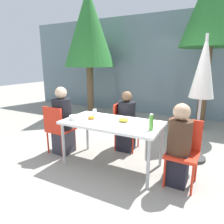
% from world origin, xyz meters
% --- Properties ---
extents(ground_plane, '(24.00, 24.00, 0.00)m').
position_xyz_m(ground_plane, '(0.00, 0.00, 0.00)').
color(ground_plane, gray).
extents(building_facade, '(10.00, 0.20, 3.00)m').
position_xyz_m(building_facade, '(0.00, 3.62, 1.50)').
color(building_facade, slate).
rests_on(building_facade, ground).
extents(dining_table, '(1.50, 0.79, 0.73)m').
position_xyz_m(dining_table, '(0.00, 0.00, 0.67)').
color(dining_table, white).
rests_on(dining_table, ground).
extents(chair_left, '(0.41, 0.41, 0.87)m').
position_xyz_m(chair_left, '(-1.05, -0.05, 0.51)').
color(chair_left, red).
rests_on(chair_left, ground).
extents(person_left, '(0.33, 0.33, 1.20)m').
position_xyz_m(person_left, '(-1.00, 0.03, 0.57)').
color(person_left, '#383842').
rests_on(person_left, ground).
extents(chair_right, '(0.42, 0.42, 0.87)m').
position_xyz_m(chair_right, '(1.05, 0.04, 0.51)').
color(chair_right, red).
rests_on(chair_right, ground).
extents(person_right, '(0.30, 0.30, 1.11)m').
position_xyz_m(person_right, '(1.00, -0.04, 0.53)').
color(person_right, black).
rests_on(person_right, ground).
extents(chair_far, '(0.42, 0.42, 0.87)m').
position_xyz_m(chair_far, '(-0.12, 0.69, 0.51)').
color(chair_far, red).
rests_on(chair_far, ground).
extents(person_far, '(0.32, 0.32, 1.11)m').
position_xyz_m(person_far, '(-0.04, 0.64, 0.52)').
color(person_far, black).
rests_on(person_far, ground).
extents(closed_umbrella, '(0.37, 0.37, 2.01)m').
position_xyz_m(closed_umbrella, '(1.15, 0.81, 1.45)').
color(closed_umbrella, '#333333').
rests_on(closed_umbrella, ground).
extents(plate_0, '(0.21, 0.21, 0.06)m').
position_xyz_m(plate_0, '(-0.33, -0.06, 0.75)').
color(plate_0, white).
rests_on(plate_0, dining_table).
extents(plate_1, '(0.27, 0.27, 0.07)m').
position_xyz_m(plate_1, '(0.18, 0.03, 0.75)').
color(plate_1, white).
rests_on(plate_1, dining_table).
extents(bottle, '(0.06, 0.06, 0.23)m').
position_xyz_m(bottle, '(0.64, -0.12, 0.84)').
color(bottle, '#51A338').
rests_on(bottle, dining_table).
extents(drinking_cup, '(0.07, 0.07, 0.10)m').
position_xyz_m(drinking_cup, '(-0.45, 0.22, 0.78)').
color(drinking_cup, silver).
rests_on(drinking_cup, dining_table).
extents(salad_bowl, '(0.18, 0.18, 0.06)m').
position_xyz_m(salad_bowl, '(-0.58, -0.15, 0.76)').
color(salad_bowl, white).
rests_on(salad_bowl, dining_table).
extents(tree_behind_left, '(1.31, 1.31, 3.83)m').
position_xyz_m(tree_behind_left, '(1.10, 2.61, 2.84)').
color(tree_behind_left, brown).
rests_on(tree_behind_left, ground).
extents(tree_behind_right, '(1.49, 1.49, 3.65)m').
position_xyz_m(tree_behind_right, '(-2.07, 2.57, 2.54)').
color(tree_behind_right, brown).
rests_on(tree_behind_right, ground).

